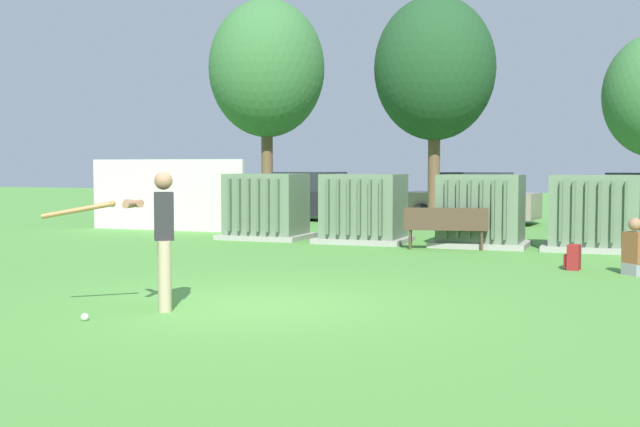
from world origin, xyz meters
name	(u,v)px	position (x,y,z in m)	size (l,w,h in m)	color
ground_plane	(253,305)	(0.00, 0.00, 0.00)	(96.00, 96.00, 0.00)	#51933D
fence_panel	(167,195)	(-7.62, 10.50, 1.00)	(4.80, 0.12, 2.00)	beige
transformer_west	(266,207)	(-3.90, 9.07, 0.79)	(2.10, 1.70, 1.62)	#9E9B93
transformer_mid_west	(364,209)	(-1.32, 8.98, 0.79)	(2.10, 1.70, 1.62)	#9E9B93
transformer_mid_east	(481,211)	(1.46, 8.95, 0.79)	(2.10, 1.70, 1.62)	#9E9B93
transformer_east	(594,214)	(3.88, 8.95, 0.79)	(2.10, 1.70, 1.62)	#9E9B93
park_bench	(446,225)	(0.87, 7.92, 0.54)	(1.84, 0.74, 0.92)	#4C3828
batter	(159,232)	(-0.99, -0.65, 0.98)	(1.47, 1.11, 1.74)	tan
sports_ball	(85,317)	(-1.38, -1.68, 0.04)	(0.09, 0.09, 0.09)	white
seated_spectator	(639,252)	(4.74, 4.97, 0.38)	(0.74, 0.74, 0.96)	gray
backpack	(573,258)	(3.68, 5.29, 0.21)	(0.28, 0.34, 0.44)	maroon
tree_left	(267,69)	(-6.74, 15.45, 5.02)	(3.83, 3.83, 7.32)	brown
tree_center_left	(435,69)	(-0.83, 14.29, 4.66)	(3.55, 3.55, 6.79)	brown
parked_car_leftmost	(306,198)	(-5.59, 16.09, 0.75)	(4.36, 2.27, 1.62)	black
parked_car_left_of_center	(471,200)	(-0.10, 16.36, 0.75)	(4.35, 2.23, 1.62)	gray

